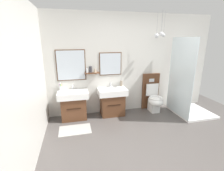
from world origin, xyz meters
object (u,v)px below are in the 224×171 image
toilet (153,97)px  toothbrush_cup (61,88)px  vanity_sink_right (112,101)px  vanity_sink_left (74,104)px  shower_tray (187,99)px  soap_dispenser (121,83)px

toilet → toothbrush_cup: size_ratio=4.98×
toilet → toothbrush_cup: bearing=176.1°
vanity_sink_right → toilet: (1.14, -0.00, 0.00)m
vanity_sink_right → toothbrush_cup: toothbrush_cup is taller
vanity_sink_right → toothbrush_cup: (-1.25, 0.16, 0.38)m
vanity_sink_right → vanity_sink_left: bearing=180.0°
shower_tray → toothbrush_cup: bearing=169.6°
toothbrush_cup → shower_tray: size_ratio=0.10×
vanity_sink_right → toilet: bearing=-0.2°
toilet → shower_tray: size_ratio=0.51×
toilet → shower_tray: bearing=-28.7°
soap_dispenser → shower_tray: 1.75m
shower_tray → vanity_sink_left: bearing=171.7°
toilet → shower_tray: (0.76, -0.41, 0.04)m
soap_dispenser → shower_tray: size_ratio=0.10×
toilet → soap_dispenser: (-0.85, 0.17, 0.40)m
toothbrush_cup → soap_dispenser: bearing=0.4°
toilet → toothbrush_cup: 2.42m
vanity_sink_left → vanity_sink_right: size_ratio=1.00×
vanity_sink_right → soap_dispenser: bearing=29.9°
vanity_sink_right → toilet: toilet is taller
toilet → soap_dispenser: toilet is taller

